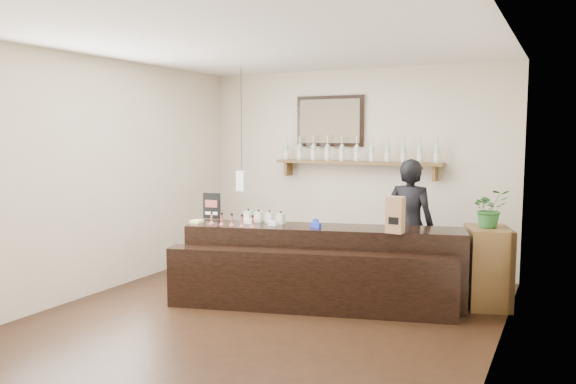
% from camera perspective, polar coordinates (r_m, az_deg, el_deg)
% --- Properties ---
extents(ground, '(5.00, 5.00, 0.00)m').
position_cam_1_polar(ground, '(6.05, -1.95, -12.40)').
color(ground, black).
rests_on(ground, ground).
extents(room_shell, '(5.00, 5.00, 5.00)m').
position_cam_1_polar(room_shell, '(5.74, -2.02, 3.95)').
color(room_shell, beige).
rests_on(room_shell, ground).
extents(back_wall_decor, '(2.66, 0.96, 1.69)m').
position_cam_1_polar(back_wall_decor, '(7.96, 5.30, 4.89)').
color(back_wall_decor, brown).
rests_on(back_wall_decor, ground).
extents(counter, '(3.13, 1.64, 1.01)m').
position_cam_1_polar(counter, '(6.31, 3.12, -7.78)').
color(counter, black).
rests_on(counter, ground).
extents(promo_sign, '(0.23, 0.05, 0.32)m').
position_cam_1_polar(promo_sign, '(6.93, -7.76, -1.40)').
color(promo_sign, black).
rests_on(promo_sign, counter).
extents(paper_bag, '(0.18, 0.14, 0.38)m').
position_cam_1_polar(paper_bag, '(5.98, 10.85, -2.29)').
color(paper_bag, '#946A47').
rests_on(paper_bag, counter).
extents(tape_dispenser, '(0.13, 0.07, 0.10)m').
position_cam_1_polar(tape_dispenser, '(6.24, 2.83, -3.27)').
color(tape_dispenser, '#1B32C3').
rests_on(tape_dispenser, counter).
extents(side_cabinet, '(0.61, 0.71, 0.88)m').
position_cam_1_polar(side_cabinet, '(6.61, 19.62, -7.18)').
color(side_cabinet, brown).
rests_on(side_cabinet, ground).
extents(potted_plant, '(0.50, 0.48, 0.42)m').
position_cam_1_polar(potted_plant, '(6.50, 19.82, -1.57)').
color(potted_plant, '#276328').
rests_on(potted_plant, side_cabinet).
extents(shopkeeper, '(0.69, 0.48, 1.82)m').
position_cam_1_polar(shopkeeper, '(6.86, 12.28, -2.50)').
color(shopkeeper, black).
rests_on(shopkeeper, ground).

